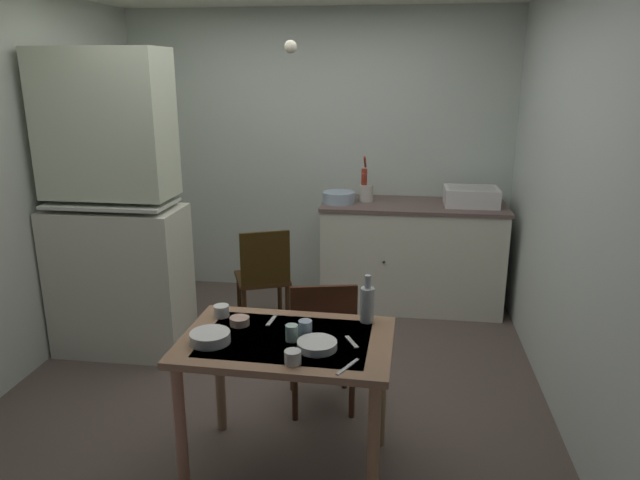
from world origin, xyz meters
The scene contains 25 objects.
ground_plane centered at (0.00, 0.00, 0.00)m, with size 4.53×4.53×0.00m, color brown.
wall_back centered at (0.00, 1.81, 1.27)m, with size 3.55×0.10×2.54m, color silver.
wall_left centered at (-1.78, 0.00, 1.27)m, with size 0.10×3.63×2.54m, color beige.
wall_right centered at (1.78, 0.00, 1.27)m, with size 0.10×3.63×2.54m, color silver.
hutch_cabinet centered at (-1.23, 0.29, 1.01)m, with size 0.94×0.49×2.16m.
counter_cabinet centered at (0.88, 1.44, 0.46)m, with size 1.56×0.64×0.93m.
sink_basin centered at (1.35, 1.44, 1.00)m, with size 0.44×0.34×0.15m.
hand_pump centered at (0.45, 1.49, 1.09)m, with size 0.05×0.27×0.39m.
mixing_bowl_counter centered at (0.24, 1.39, 0.97)m, with size 0.28×0.28×0.09m, color #9EB2C6.
stoneware_crock centered at (0.47, 1.48, 1.00)m, with size 0.12×0.12×0.14m, color beige.
dining_table centered at (0.23, -0.90, 0.64)m, with size 1.05×0.71×0.75m.
chair_far_side centered at (0.33, -0.32, 0.46)m, with size 0.48×0.48×0.85m.
chair_by_counter centered at (-0.28, 0.75, 0.46)m, with size 0.52×0.52×0.85m.
serving_bowl_wide centered at (-0.04, -0.78, 0.77)m, with size 0.10×0.10×0.04m, color tan.
soup_bowl_small centered at (-0.12, -1.00, 0.77)m, with size 0.20×0.20×0.05m, color white.
sauce_dish centered at (0.40, -0.99, 0.77)m, with size 0.19×0.19×0.04m, color white.
teacup_cream centered at (0.26, -0.92, 0.79)m, with size 0.06×0.06×0.08m, color #ADD1C1.
teacup_mint centered at (-0.16, -0.69, 0.78)m, with size 0.08×0.08×0.06m, color white.
mug_tall centered at (0.31, -1.15, 0.78)m, with size 0.08×0.08×0.06m, color white.
mug_dark centered at (0.32, -0.86, 0.79)m, with size 0.07×0.07×0.08m, color #9EB2C6.
glass_bottle centered at (0.61, -0.64, 0.85)m, with size 0.07×0.07×0.26m.
table_knife centered at (0.56, -1.15, 0.75)m, with size 0.17×0.02×0.01m, color silver.
teaspoon_near_bowl centered at (0.55, -0.90, 0.75)m, with size 0.13×0.02×0.01m, color beige.
teaspoon_by_cup centered at (0.11, -0.71, 0.75)m, with size 0.13×0.02×0.01m, color beige.
pendant_bulb centered at (0.05, 0.25, 2.15)m, with size 0.08×0.08×0.08m, color #F9EFCC.
Camera 1 is at (0.76, -3.46, 2.01)m, focal length 32.71 mm.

